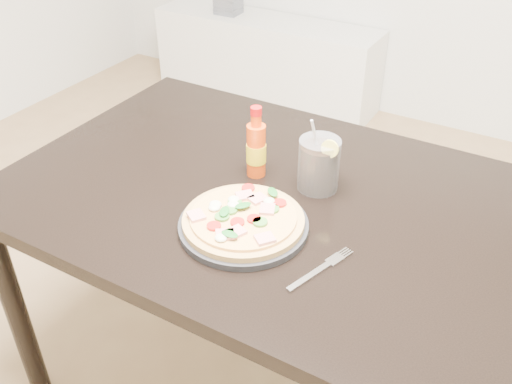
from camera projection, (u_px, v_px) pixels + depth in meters
The scene contains 8 objects.
dining_table at pixel (279, 221), 1.47m from camera, with size 1.40×0.90×0.75m.
plate at pixel (243, 225), 1.31m from camera, with size 0.30×0.30×0.02m, color black.
pizza at pixel (243, 218), 1.30m from camera, with size 0.28×0.28×0.03m.
hot_sauce_bottle at pixel (256, 149), 1.46m from camera, with size 0.06×0.06×0.19m.
cola_cup at pixel (319, 166), 1.42m from camera, with size 0.11×0.10×0.19m.
fork at pixel (322, 268), 1.20m from camera, with size 0.08×0.18×0.00m.
media_console at pixel (266, 60), 3.51m from camera, with size 1.40×0.34×0.50m, color white.
cd_stack at pixel (228, 5), 3.43m from camera, with size 0.14×0.12×0.10m.
Camera 1 is at (0.83, -0.86, 1.56)m, focal length 40.00 mm.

